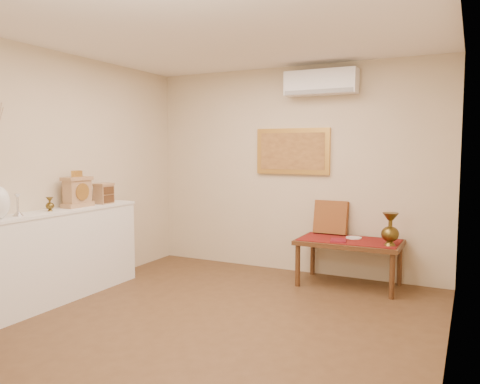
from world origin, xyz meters
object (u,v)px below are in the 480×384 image
Objects in this scene: brass_urn_tall at (390,226)px; wooden_chest at (104,193)px; low_table at (349,246)px; display_ledge at (62,254)px; mantel_clock at (78,192)px.

wooden_chest is at bearing -160.39° from brass_urn_tall.
brass_urn_tall is at bearing 19.61° from wooden_chest.
low_table is at bearing 25.07° from wooden_chest.
low_table is (2.67, 1.88, -0.01)m from display_ledge.
display_ledge is at bearing -150.90° from brass_urn_tall.
display_ledge is 0.71m from mantel_clock.
wooden_chest is at bearing 87.47° from display_ledge.
wooden_chest reaches higher than display_ledge.
brass_urn_tall is 1.82× the size of wooden_chest.
wooden_chest is 2.99m from low_table.
display_ledge is at bearing -92.53° from wooden_chest.
mantel_clock is 0.39m from wooden_chest.
mantel_clock is at bearing -148.74° from low_table.
brass_urn_tall reaches higher than display_ledge.
wooden_chest is at bearing 85.59° from mantel_clock.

